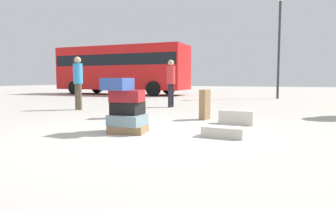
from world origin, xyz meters
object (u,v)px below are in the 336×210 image
object	(u,v)px
lamp_post	(280,29)
suitcase_cream_right_side	(237,117)
person_bearded_onlooker	(78,78)
suitcase_cream_white_trunk	(223,132)
parked_bus	(122,67)
suitcase_brown_foreground_far	(120,103)
suitcase_brown_foreground_near	(205,105)
suitcase_tower	(126,108)
person_tourist_with_camera	(171,79)

from	to	relation	value
lamp_post	suitcase_cream_right_side	bearing A→B (deg)	-92.92
suitcase_cream_right_side	person_bearded_onlooker	bearing A→B (deg)	168.56
suitcase_cream_white_trunk	lamp_post	size ratio (longest dim) A/B	0.13
suitcase_cream_right_side	parked_bus	size ratio (longest dim) A/B	0.08
suitcase_cream_white_trunk	parked_bus	distance (m)	15.59
suitcase_brown_foreground_far	suitcase_brown_foreground_near	xyz separation A→B (m)	(2.07, 0.54, -0.01)
suitcase_brown_foreground_far	suitcase_cream_white_trunk	distance (m)	3.36
suitcase_cream_right_side	person_bearded_onlooker	world-z (taller)	person_bearded_onlooker
suitcase_tower	person_tourist_with_camera	xyz separation A→B (m)	(-1.12, 5.10, 0.55)
suitcase_cream_white_trunk	person_tourist_with_camera	xyz separation A→B (m)	(-2.89, 4.87, 0.92)
parked_bus	lamp_post	world-z (taller)	lamp_post
suitcase_brown_foreground_near	suitcase_cream_white_trunk	xyz separation A→B (m)	(0.90, -2.09, -0.28)
suitcase_tower	suitcase_cream_white_trunk	world-z (taller)	suitcase_tower
suitcase_brown_foreground_far	suitcase_cream_white_trunk	size ratio (longest dim) A/B	1.08
parked_bus	suitcase_cream_right_side	bearing A→B (deg)	-49.08
person_tourist_with_camera	suitcase_tower	bearing A→B (deg)	13.49
suitcase_brown_foreground_near	lamp_post	bearing A→B (deg)	92.45
suitcase_cream_right_side	lamp_post	distance (m)	10.50
person_bearded_onlooker	suitcase_brown_foreground_near	bearing A→B (deg)	15.09
suitcase_cream_right_side	suitcase_cream_white_trunk	size ratio (longest dim) A/B	1.05
parked_bus	lamp_post	distance (m)	10.02
suitcase_brown_foreground_near	suitcase_cream_white_trunk	bearing A→B (deg)	-56.09
suitcase_tower	person_tourist_with_camera	size ratio (longest dim) A/B	0.60
suitcase_brown_foreground_far	lamp_post	distance (m)	11.01
suitcase_cream_white_trunk	suitcase_cream_right_side	bearing A→B (deg)	94.18
suitcase_tower	suitcase_cream_right_side	world-z (taller)	suitcase_tower
suitcase_brown_foreground_far	parked_bus	size ratio (longest dim) A/B	0.09
person_tourist_with_camera	lamp_post	distance (m)	7.87
parked_bus	suitcase_cream_white_trunk	bearing A→B (deg)	-52.83
suitcase_tower	suitcase_cream_white_trunk	bearing A→B (deg)	7.63
suitcase_cream_right_side	person_tourist_with_camera	xyz separation A→B (m)	(-2.85, 3.28, 0.85)
suitcase_tower	parked_bus	distance (m)	14.76
suitcase_cream_white_trunk	lamp_post	bearing A→B (deg)	90.55
suitcase_tower	suitcase_brown_foreground_near	bearing A→B (deg)	69.48
suitcase_cream_white_trunk	person_bearded_onlooker	xyz separation A→B (m)	(-5.35, 2.87, 0.94)
person_tourist_with_camera	parked_bus	distance (m)	9.93
suitcase_brown_foreground_far	person_bearded_onlooker	xyz separation A→B (m)	(-2.38, 1.33, 0.65)
suitcase_brown_foreground_far	person_tourist_with_camera	distance (m)	3.38
person_tourist_with_camera	lamp_post	xyz separation A→B (m)	(3.36, 6.65, 2.54)
suitcase_cream_white_trunk	person_bearded_onlooker	bearing A→B (deg)	154.65
suitcase_cream_white_trunk	suitcase_brown_foreground_near	bearing A→B (deg)	116.10
suitcase_brown_foreground_near	lamp_post	distance (m)	10.04
suitcase_brown_foreground_far	suitcase_brown_foreground_near	world-z (taller)	suitcase_brown_foreground_far
suitcase_brown_foreground_far	suitcase_cream_right_side	size ratio (longest dim) A/B	1.03
suitcase_cream_white_trunk	lamp_post	distance (m)	12.03
suitcase_tower	suitcase_brown_foreground_near	size ratio (longest dim) A/B	1.37
suitcase_tower	suitcase_brown_foreground_far	world-z (taller)	suitcase_tower
suitcase_tower	suitcase_brown_foreground_near	xyz separation A→B (m)	(0.87, 2.33, -0.09)
suitcase_brown_foreground_near	lamp_post	size ratio (longest dim) A/B	0.14
suitcase_cream_right_side	suitcase_brown_foreground_near	size ratio (longest dim) A/B	1.00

